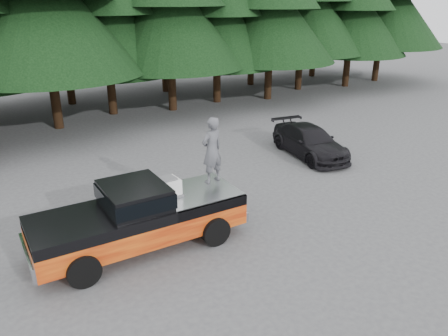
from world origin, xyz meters
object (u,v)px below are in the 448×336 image
pickup_truck (140,226)px  man_on_bed (212,150)px  parked_car (310,141)px  air_compressor (167,188)px

pickup_truck → man_on_bed: bearing=7.4°
man_on_bed → parked_car: (6.71, 3.03, -1.70)m
pickup_truck → parked_car: (9.22, 3.36, -0.02)m
pickup_truck → air_compressor: size_ratio=8.65×
air_compressor → parked_car: (8.33, 3.26, -0.92)m
pickup_truck → air_compressor: bearing=6.4°
air_compressor → man_on_bed: 1.81m
man_on_bed → parked_car: 7.55m
man_on_bed → air_compressor: bearing=-4.9°
air_compressor → parked_car: air_compressor is taller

